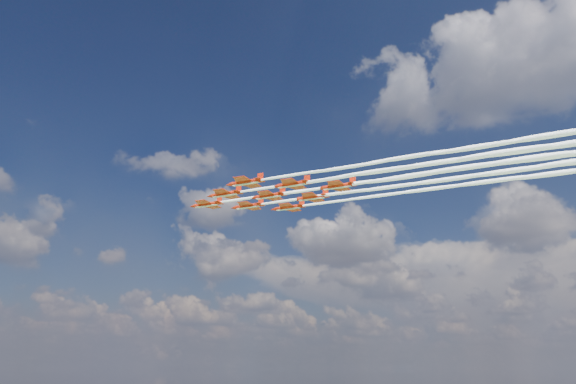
# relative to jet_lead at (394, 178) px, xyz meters

# --- Properties ---
(jet_lead) EXTENTS (127.90, 29.84, 2.99)m
(jet_lead) POSITION_rel_jet_lead_xyz_m (0.00, 0.00, 0.00)
(jet_lead) COLOR red
(jet_row2_port) EXTENTS (127.90, 29.84, 2.99)m
(jet_row2_port) POSITION_rel_jet_lead_xyz_m (12.25, -4.89, 0.00)
(jet_row2_port) COLOR red
(jet_row2_starb) EXTENTS (127.90, 29.84, 2.99)m
(jet_row2_starb) POSITION_rel_jet_lead_xyz_m (9.51, 9.13, 0.00)
(jet_row2_starb) COLOR red
(jet_row3_port) EXTENTS (127.90, 29.84, 2.99)m
(jet_row3_port) POSITION_rel_jet_lead_xyz_m (24.49, -9.78, 0.00)
(jet_row3_port) COLOR red
(jet_row3_centre) EXTENTS (127.90, 29.84, 2.99)m
(jet_row3_centre) POSITION_rel_jet_lead_xyz_m (21.76, 4.25, 0.00)
(jet_row3_centre) COLOR red
(jet_row3_starb) EXTENTS (127.90, 29.84, 2.99)m
(jet_row3_starb) POSITION_rel_jet_lead_xyz_m (19.02, 18.27, 0.00)
(jet_row3_starb) COLOR red
(jet_row4_port) EXTENTS (127.90, 29.84, 2.99)m
(jet_row4_port) POSITION_rel_jet_lead_xyz_m (34.00, -0.64, 0.00)
(jet_row4_port) COLOR red
(jet_row4_starb) EXTENTS (127.90, 29.84, 2.99)m
(jet_row4_starb) POSITION_rel_jet_lead_xyz_m (31.27, 13.38, 0.00)
(jet_row4_starb) COLOR red
(jet_tail) EXTENTS (127.90, 29.84, 2.99)m
(jet_tail) POSITION_rel_jet_lead_xyz_m (43.52, 8.49, 0.00)
(jet_tail) COLOR red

